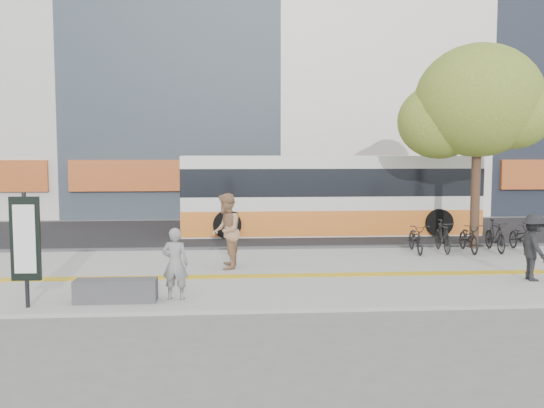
{
  "coord_description": "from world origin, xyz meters",
  "views": [
    {
      "loc": [
        -0.34,
        -12.75,
        3.02
      ],
      "look_at": [
        0.73,
        2.0,
        1.72
      ],
      "focal_mm": 38.65,
      "sensor_mm": 36.0,
      "label": 1
    }
  ],
  "objects": [
    {
      "name": "signboard",
      "position": [
        -4.2,
        -1.51,
        1.37
      ],
      "size": [
        0.55,
        0.1,
        2.2
      ],
      "color": "black",
      "rests_on": "sidewalk"
    },
    {
      "name": "pedestrian_tan",
      "position": [
        -0.44,
        2.0,
        1.04
      ],
      "size": [
        0.78,
        0.97,
        1.92
      ],
      "primitive_type": "imported",
      "rotation": [
        0.0,
        0.0,
        -1.63
      ],
      "color": "#A37855",
      "rests_on": "sidewalk"
    },
    {
      "name": "curb",
      "position": [
        0.0,
        5.0,
        0.07
      ],
      "size": [
        40.0,
        0.25,
        0.14
      ],
      "primitive_type": "cube",
      "color": "#3C3C3F",
      "rests_on": "ground"
    },
    {
      "name": "bus",
      "position": [
        3.31,
        8.5,
        1.4
      ],
      "size": [
        10.72,
        2.54,
        2.85
      ],
      "color": "silver",
      "rests_on": "street"
    },
    {
      "name": "seated_woman",
      "position": [
        -1.44,
        -1.08,
        0.81
      ],
      "size": [
        0.58,
        0.43,
        1.45
      ],
      "primitive_type": "imported",
      "rotation": [
        0.0,
        0.0,
        2.97
      ],
      "color": "black",
      "rests_on": "sidewalk"
    },
    {
      "name": "tactile_strip",
      "position": [
        0.0,
        1.0,
        0.09
      ],
      "size": [
        40.0,
        0.45,
        0.01
      ],
      "primitive_type": "cube",
      "color": "gold",
      "rests_on": "sidewalk"
    },
    {
      "name": "sidewalk",
      "position": [
        0.0,
        1.5,
        0.04
      ],
      "size": [
        40.0,
        7.0,
        0.08
      ],
      "primitive_type": "cube",
      "color": "gray",
      "rests_on": "ground"
    },
    {
      "name": "bicycle_row",
      "position": [
        6.74,
        4.0,
        0.52
      ],
      "size": [
        3.9,
        1.67,
        0.95
      ],
      "color": "black",
      "rests_on": "sidewalk"
    },
    {
      "name": "street_tree",
      "position": [
        7.18,
        4.82,
        4.51
      ],
      "size": [
        4.4,
        3.8,
        6.31
      ],
      "color": "#3C271B",
      "rests_on": "sidewalk"
    },
    {
      "name": "ground",
      "position": [
        0.0,
        0.0,
        0.0
      ],
      "size": [
        120.0,
        120.0,
        0.0
      ],
      "primitive_type": "plane",
      "color": "#5F5F5A",
      "rests_on": "ground"
    },
    {
      "name": "bench",
      "position": [
        -2.6,
        -1.2,
        0.3
      ],
      "size": [
        1.6,
        0.45,
        0.45
      ],
      "primitive_type": "cube",
      "color": "#3C3C3F",
      "rests_on": "sidewalk"
    },
    {
      "name": "street",
      "position": [
        0.0,
        9.0,
        0.03
      ],
      "size": [
        40.0,
        8.0,
        0.06
      ],
      "primitive_type": "cube",
      "color": "black",
      "rests_on": "ground"
    },
    {
      "name": "pedestrian_dark",
      "position": [
        6.64,
        0.1,
        0.85
      ],
      "size": [
        0.63,
        1.03,
        1.54
      ],
      "primitive_type": "imported",
      "rotation": [
        0.0,
        0.0,
        1.51
      ],
      "color": "black",
      "rests_on": "sidewalk"
    }
  ]
}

